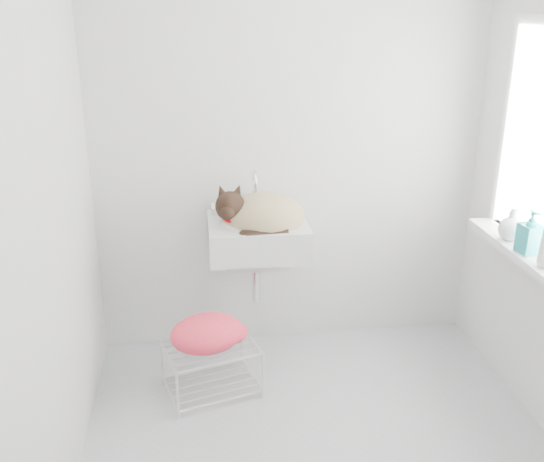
{
  "coord_description": "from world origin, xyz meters",
  "views": [
    {
      "loc": [
        -0.52,
        -2.36,
        1.95
      ],
      "look_at": [
        -0.16,
        0.5,
        0.88
      ],
      "focal_mm": 40.83,
      "sensor_mm": 36.0,
      "label": 1
    }
  ],
  "objects": [
    {
      "name": "wire_rack",
      "position": [
        -0.49,
        0.46,
        0.15
      ],
      "size": [
        0.52,
        0.43,
        0.27
      ],
      "primitive_type": "cube",
      "rotation": [
        0.0,
        0.0,
        0.28
      ],
      "color": "silver",
      "rests_on": "floor"
    },
    {
      "name": "cat",
      "position": [
        -0.2,
        0.72,
        0.89
      ],
      "size": [
        0.5,
        0.44,
        0.29
      ],
      "rotation": [
        0.0,
        0.0,
        -0.19
      ],
      "color": "tan",
      "rests_on": "sink"
    },
    {
      "name": "faucet",
      "position": [
        -0.21,
        0.92,
        0.99
      ],
      "size": [
        0.19,
        0.13,
        0.19
      ],
      "primitive_type": null,
      "color": "silver",
      "rests_on": "sink"
    },
    {
      "name": "bottle_b",
      "position": [
        1.0,
        0.15,
        0.85
      ],
      "size": [
        0.11,
        0.11,
        0.21
      ],
      "primitive_type": "imported",
      "rotation": [
        0.0,
        0.0,
        0.16
      ],
      "color": "teal",
      "rests_on": "windowsill"
    },
    {
      "name": "left_wall",
      "position": [
        -1.1,
        0.0,
        1.25
      ],
      "size": [
        0.02,
        2.0,
        2.5
      ],
      "primitive_type": "cube",
      "color": "silver",
      "rests_on": "ground"
    },
    {
      "name": "back_wall",
      "position": [
        0.0,
        1.0,
        1.25
      ],
      "size": [
        2.2,
        0.02,
        2.5
      ],
      "primitive_type": "cube",
      "color": "silver",
      "rests_on": "ground"
    },
    {
      "name": "windowsill",
      "position": [
        1.01,
        0.2,
        0.83
      ],
      "size": [
        0.16,
        0.88,
        0.04
      ],
      "primitive_type": "cube",
      "color": "white",
      "rests_on": "right_wall"
    },
    {
      "name": "towel",
      "position": [
        -0.5,
        0.45,
        0.3
      ],
      "size": [
        0.45,
        0.38,
        0.16
      ],
      "primitive_type": "ellipsoid",
      "rotation": [
        0.0,
        0.0,
        0.32
      ],
      "color": "#CC3700",
      "rests_on": "wire_rack"
    },
    {
      "name": "floor",
      "position": [
        0.0,
        0.0,
        0.0
      ],
      "size": [
        2.2,
        2.0,
        0.02
      ],
      "primitive_type": "cube",
      "color": "#B1B3B7",
      "rests_on": "ground"
    },
    {
      "name": "sink",
      "position": [
        -0.21,
        0.74,
        0.85
      ],
      "size": [
        0.52,
        0.46,
        0.21
      ],
      "primitive_type": "cube",
      "color": "silver",
      "rests_on": "back_wall"
    },
    {
      "name": "bottle_c",
      "position": [
        1.0,
        0.32,
        0.85
      ],
      "size": [
        0.16,
        0.16,
        0.16
      ],
      "primitive_type": "imported",
      "rotation": [
        0.0,
        0.0,
        0.32
      ],
      "color": "white",
      "rests_on": "windowsill"
    }
  ]
}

